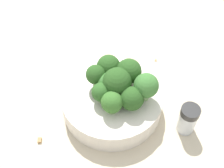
# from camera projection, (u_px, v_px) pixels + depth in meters

# --- Properties ---
(ground_plane) EXTENTS (3.00, 3.00, 0.00)m
(ground_plane) POSITION_uv_depth(u_px,v_px,m) (112.00, 108.00, 0.63)
(ground_plane) COLOR beige
(bowl) EXTENTS (0.20, 0.20, 0.05)m
(bowl) POSITION_uv_depth(u_px,v_px,m) (112.00, 101.00, 0.61)
(bowl) COLOR silver
(bowl) RESTS_ON ground_plane
(broccoli_floret_0) EXTENTS (0.04, 0.04, 0.05)m
(broccoli_floret_0) POSITION_uv_depth(u_px,v_px,m) (96.00, 75.00, 0.58)
(broccoli_floret_0) COLOR #7A9E5B
(broccoli_floret_0) RESTS_ON bowl
(broccoli_floret_1) EXTENTS (0.03, 0.03, 0.04)m
(broccoli_floret_1) POSITION_uv_depth(u_px,v_px,m) (106.00, 82.00, 0.58)
(broccoli_floret_1) COLOR #84AD66
(broccoli_floret_1) RESTS_ON bowl
(broccoli_floret_2) EXTENTS (0.05, 0.05, 0.06)m
(broccoli_floret_2) POSITION_uv_depth(u_px,v_px,m) (146.00, 86.00, 0.56)
(broccoli_floret_2) COLOR #84AD66
(broccoli_floret_2) RESTS_ON bowl
(broccoli_floret_3) EXTENTS (0.05, 0.05, 0.06)m
(broccoli_floret_3) POSITION_uv_depth(u_px,v_px,m) (117.00, 84.00, 0.57)
(broccoli_floret_3) COLOR #7A9E5B
(broccoli_floret_3) RESTS_ON bowl
(broccoli_floret_4) EXTENTS (0.04, 0.04, 0.04)m
(broccoli_floret_4) POSITION_uv_depth(u_px,v_px,m) (101.00, 92.00, 0.57)
(broccoli_floret_4) COLOR #7A9E5B
(broccoli_floret_4) RESTS_ON bowl
(broccoli_floret_5) EXTENTS (0.04, 0.04, 0.05)m
(broccoli_floret_5) POSITION_uv_depth(u_px,v_px,m) (132.00, 99.00, 0.56)
(broccoli_floret_5) COLOR #8EB770
(broccoli_floret_5) RESTS_ON bowl
(broccoli_floret_6) EXTENTS (0.04, 0.04, 0.05)m
(broccoli_floret_6) POSITION_uv_depth(u_px,v_px,m) (112.00, 103.00, 0.55)
(broccoli_floret_6) COLOR #7A9E5B
(broccoli_floret_6) RESTS_ON bowl
(broccoli_floret_7) EXTENTS (0.05, 0.05, 0.06)m
(broccoli_floret_7) POSITION_uv_depth(u_px,v_px,m) (129.00, 72.00, 0.59)
(broccoli_floret_7) COLOR #7A9E5B
(broccoli_floret_7) RESTS_ON bowl
(broccoli_floret_8) EXTENTS (0.05, 0.05, 0.05)m
(broccoli_floret_8) POSITION_uv_depth(u_px,v_px,m) (107.00, 67.00, 0.60)
(broccoli_floret_8) COLOR #7A9E5B
(broccoli_floret_8) RESTS_ON bowl
(pepper_shaker) EXTENTS (0.04, 0.04, 0.07)m
(pepper_shaker) POSITION_uv_depth(u_px,v_px,m) (188.00, 119.00, 0.58)
(pepper_shaker) COLOR silver
(pepper_shaker) RESTS_ON ground_plane
(almond_crumb_1) EXTENTS (0.01, 0.01, 0.01)m
(almond_crumb_1) POSITION_uv_depth(u_px,v_px,m) (182.00, 116.00, 0.61)
(almond_crumb_1) COLOR olive
(almond_crumb_1) RESTS_ON ground_plane
(almond_crumb_2) EXTENTS (0.01, 0.01, 0.01)m
(almond_crumb_2) POSITION_uv_depth(u_px,v_px,m) (39.00, 140.00, 0.58)
(almond_crumb_2) COLOR #AD7F4C
(almond_crumb_2) RESTS_ON ground_plane
(almond_crumb_3) EXTENTS (0.01, 0.01, 0.01)m
(almond_crumb_3) POSITION_uv_depth(u_px,v_px,m) (156.00, 60.00, 0.71)
(almond_crumb_3) COLOR tan
(almond_crumb_3) RESTS_ON ground_plane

